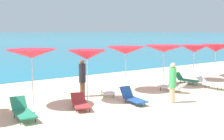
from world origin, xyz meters
TOP-DOWN VIEW (x-y plane):
  - ground_plane at (0.00, 10.00)m, footprint 50.00×100.00m
  - umbrella_3 at (-3.77, 3.45)m, footprint 2.22×2.22m
  - umbrella_4 at (-1.48, 2.92)m, footprint 1.81×1.81m
  - umbrella_5 at (1.20, 3.63)m, footprint 2.11×2.11m
  - umbrella_6 at (3.78, 3.49)m, footprint 2.24×2.24m
  - umbrella_7 at (6.63, 3.70)m, footprint 1.80×1.80m
  - umbrella_8 at (8.99, 3.81)m, footprint 2.05×2.05m
  - lounge_chair_0 at (5.44, 3.21)m, footprint 0.79×1.56m
  - lounge_chair_2 at (-0.06, 1.48)m, footprint 0.65×1.50m
  - lounge_chair_3 at (5.39, 1.52)m, footprint 0.70×1.54m
  - lounge_chair_4 at (3.09, 2.12)m, footprint 0.69×1.55m
  - lounge_chair_6 at (-0.16, 3.38)m, footprint 1.04×1.52m
  - lounge_chair_7 at (-4.65, 2.03)m, footprint 0.64×1.66m
  - lounge_chair_8 at (-2.30, 2.09)m, footprint 1.05×1.68m
  - beachgoer_0 at (1.41, 0.57)m, footprint 0.31×0.31m
  - beachgoer_2 at (-1.23, 3.83)m, footprint 0.33×0.33m

SIDE VIEW (x-z plane):
  - ground_plane at x=0.00m, z-range -0.30..0.00m
  - lounge_chair_8 at x=-2.30m, z-range -0.02..0.47m
  - lounge_chair_4 at x=3.09m, z-range -0.03..0.51m
  - lounge_chair_2 at x=-0.06m, z-range -0.07..0.58m
  - lounge_chair_0 at x=5.44m, z-range -0.04..0.56m
  - lounge_chair_6 at x=-0.16m, z-range -0.03..0.56m
  - lounge_chair_3 at x=5.39m, z-range -0.01..0.56m
  - lounge_chair_7 at x=-4.65m, z-range -0.04..0.63m
  - beachgoer_0 at x=1.41m, z-range 0.06..1.82m
  - beachgoer_2 at x=-1.23m, z-range 0.06..1.83m
  - umbrella_8 at x=8.99m, z-range 0.85..3.05m
  - umbrella_7 at x=6.63m, z-range 0.89..3.11m
  - umbrella_4 at x=-1.48m, z-range 0.93..3.23m
  - umbrella_6 at x=3.78m, z-range 0.96..3.27m
  - umbrella_5 at x=1.20m, z-range 0.96..3.28m
  - umbrella_3 at x=-3.77m, z-range 1.01..3.39m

